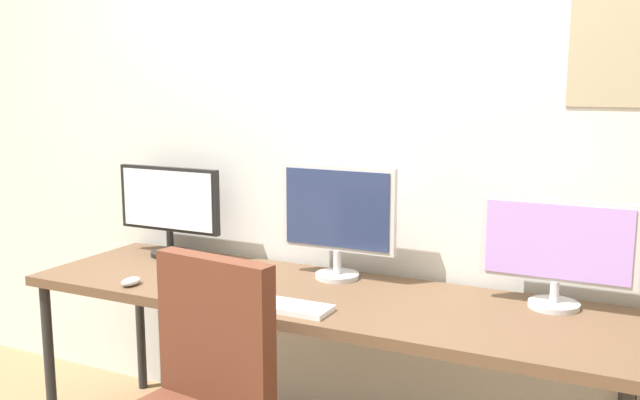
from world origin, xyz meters
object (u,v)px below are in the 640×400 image
object	(u,v)px
monitor_right	(557,248)
keyboard_main	(285,306)
desk	(314,304)
monitor_center	(338,216)
monitor_left	(169,205)
computer_mouse	(131,281)

from	to	relation	value
monitor_right	keyboard_main	world-z (taller)	monitor_right
desk	keyboard_main	distance (m)	0.24
monitor_center	keyboard_main	distance (m)	0.51
monitor_left	monitor_right	size ratio (longest dim) A/B	1.00
monitor_left	monitor_right	world-z (taller)	monitor_left
monitor_right	keyboard_main	bearing A→B (deg)	-152.61
monitor_right	monitor_center	bearing A→B (deg)	180.00
desk	monitor_center	world-z (taller)	monitor_center
desk	monitor_center	bearing A→B (deg)	90.00
monitor_right	desk	bearing A→B (deg)	-166.03
monitor_left	computer_mouse	world-z (taller)	monitor_left
monitor_center	keyboard_main	bearing A→B (deg)	-90.00
desk	monitor_left	bearing A→B (deg)	166.04
monitor_center	computer_mouse	size ratio (longest dim) A/B	5.15
desk	monitor_left	size ratio (longest dim) A/B	4.37
computer_mouse	keyboard_main	bearing A→B (deg)	1.43
monitor_center	desk	bearing A→B (deg)	-90.00
desk	monitor_center	xyz separation A→B (m)	(0.00, 0.21, 0.31)
desk	monitor_right	size ratio (longest dim) A/B	4.36
monitor_left	monitor_center	bearing A→B (deg)	0.00
desk	monitor_center	size ratio (longest dim) A/B	4.75
desk	monitor_right	bearing A→B (deg)	13.97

